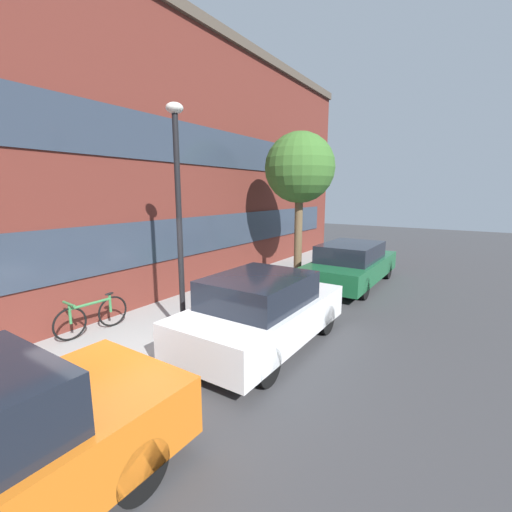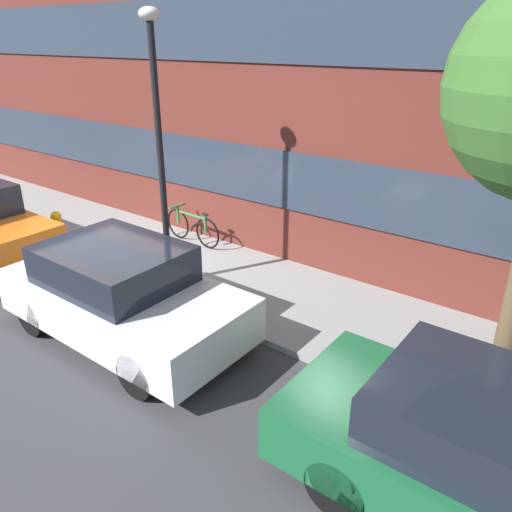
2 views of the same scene
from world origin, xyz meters
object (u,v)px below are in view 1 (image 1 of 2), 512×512
object	(u,v)px
street_tree	(300,169)
lamp_post	(178,197)
parked_car_green	(351,264)
parked_car_white	(262,311)
bicycle	(92,315)

from	to	relation	value
street_tree	lamp_post	distance (m)	5.56
lamp_post	parked_car_green	bearing A→B (deg)	-14.07
parked_car_white	parked_car_green	size ratio (longest dim) A/B	0.85
parked_car_white	lamp_post	distance (m)	2.72
bicycle	street_tree	distance (m)	7.39
parked_car_white	lamp_post	world-z (taller)	lamp_post
parked_car_white	street_tree	bearing A→B (deg)	18.83
parked_car_green	bicycle	world-z (taller)	parked_car_green
street_tree	lamp_post	bearing A→B (deg)	-178.49
parked_car_white	street_tree	world-z (taller)	street_tree
parked_car_white	street_tree	size ratio (longest dim) A/B	0.81
parked_car_green	lamp_post	xyz separation A→B (m)	(-6.06, 1.52, 2.20)
lamp_post	bicycle	bearing A→B (deg)	121.18
street_tree	parked_car_white	bearing A→B (deg)	-161.17
parked_car_green	lamp_post	distance (m)	6.62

